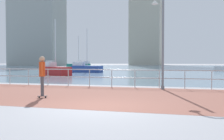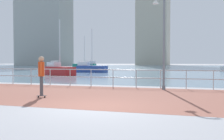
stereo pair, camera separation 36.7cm
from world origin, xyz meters
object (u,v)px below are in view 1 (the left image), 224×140
object	(u,v)px
skateboarder	(42,73)
lamppost	(161,33)
sailboat_yellow	(55,70)
sailboat_red	(79,66)
sailboat_navy	(86,68)

from	to	relation	value
skateboarder	lamppost	bearing A→B (deg)	46.77
sailboat_yellow	sailboat_red	size ratio (longest dim) A/B	0.91
sailboat_navy	sailboat_yellow	size ratio (longest dim) A/B	0.99
skateboarder	sailboat_yellow	world-z (taller)	sailboat_yellow
skateboarder	sailboat_navy	world-z (taller)	sailboat_navy
skateboarder	sailboat_navy	size ratio (longest dim) A/B	0.29
skateboarder	sailboat_navy	bearing A→B (deg)	106.74
lamppost	skateboarder	xyz separation A→B (m)	(-4.43, -4.71, -1.98)
skateboarder	sailboat_red	bearing A→B (deg)	110.18
skateboarder	sailboat_yellow	xyz separation A→B (m)	(-8.04, 16.72, -0.46)
lamppost	skateboarder	size ratio (longest dim) A/B	3.15
sailboat_navy	skateboarder	bearing A→B (deg)	-73.26
sailboat_navy	sailboat_yellow	xyz separation A→B (m)	(-0.58, -8.09, 0.01)
skateboarder	sailboat_navy	xyz separation A→B (m)	(-7.46, 24.81, -0.47)
lamppost	sailboat_yellow	xyz separation A→B (m)	(-12.47, 12.01, -2.44)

